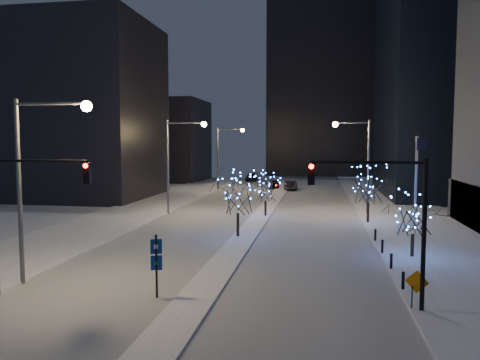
% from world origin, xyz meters
% --- Properties ---
extents(ground, '(160.00, 160.00, 0.00)m').
position_xyz_m(ground, '(0.00, 0.00, 0.00)').
color(ground, silver).
rests_on(ground, ground).
extents(road, '(20.00, 130.00, 0.02)m').
position_xyz_m(road, '(0.00, 35.00, 0.01)').
color(road, '#B1B7C1').
rests_on(road, ground).
extents(median, '(2.00, 80.00, 0.15)m').
position_xyz_m(median, '(0.00, 30.00, 0.07)').
color(median, white).
rests_on(median, ground).
extents(east_sidewalk, '(10.00, 90.00, 0.15)m').
position_xyz_m(east_sidewalk, '(15.00, 20.00, 0.07)').
color(east_sidewalk, white).
rests_on(east_sidewalk, ground).
extents(west_sidewalk, '(8.00, 90.00, 0.15)m').
position_xyz_m(west_sidewalk, '(-14.00, 20.00, 0.07)').
color(west_sidewalk, white).
rests_on(west_sidewalk, ground).
extents(filler_west_near, '(22.00, 18.00, 24.00)m').
position_xyz_m(filler_west_near, '(-28.00, 40.00, 12.00)').
color(filler_west_near, black).
rests_on(filler_west_near, ground).
extents(filler_west_far, '(18.00, 16.00, 16.00)m').
position_xyz_m(filler_west_far, '(-26.00, 70.00, 8.00)').
color(filler_west_far, black).
rests_on(filler_west_far, ground).
extents(horizon_block, '(24.00, 14.00, 42.00)m').
position_xyz_m(horizon_block, '(6.00, 92.00, 21.00)').
color(horizon_block, black).
rests_on(horizon_block, ground).
extents(street_lamp_w_near, '(4.40, 0.56, 10.00)m').
position_xyz_m(street_lamp_w_near, '(-8.94, 2.00, 6.50)').
color(street_lamp_w_near, '#595E66').
rests_on(street_lamp_w_near, ground).
extents(street_lamp_w_mid, '(4.40, 0.56, 10.00)m').
position_xyz_m(street_lamp_w_mid, '(-8.94, 27.00, 6.50)').
color(street_lamp_w_mid, '#595E66').
rests_on(street_lamp_w_mid, ground).
extents(street_lamp_w_far, '(4.40, 0.56, 10.00)m').
position_xyz_m(street_lamp_w_far, '(-8.94, 52.00, 6.50)').
color(street_lamp_w_far, '#595E66').
rests_on(street_lamp_w_far, ground).
extents(street_lamp_east, '(3.90, 0.56, 10.00)m').
position_xyz_m(street_lamp_east, '(10.08, 30.00, 6.45)').
color(street_lamp_east, '#595E66').
rests_on(street_lamp_east, ground).
extents(traffic_signal_west, '(5.26, 0.43, 7.00)m').
position_xyz_m(traffic_signal_west, '(-8.44, -0.00, 4.76)').
color(traffic_signal_west, black).
rests_on(traffic_signal_west, ground).
extents(traffic_signal_east, '(5.26, 0.43, 7.00)m').
position_xyz_m(traffic_signal_east, '(8.94, 1.00, 4.76)').
color(traffic_signal_east, black).
rests_on(traffic_signal_east, ground).
extents(flagpoles, '(1.35, 2.60, 8.00)m').
position_xyz_m(flagpoles, '(13.37, 17.25, 4.80)').
color(flagpoles, silver).
rests_on(flagpoles, east_sidewalk).
extents(bollards, '(0.16, 12.16, 0.90)m').
position_xyz_m(bollards, '(10.20, 10.00, 0.60)').
color(bollards, black).
rests_on(bollards, east_sidewalk).
extents(car_near, '(2.24, 4.46, 1.46)m').
position_xyz_m(car_near, '(-1.50, 56.35, 0.73)').
color(car_near, black).
rests_on(car_near, ground).
extents(car_mid, '(1.94, 4.71, 1.52)m').
position_xyz_m(car_mid, '(1.50, 54.38, 0.76)').
color(car_mid, black).
rests_on(car_mid, ground).
extents(car_far, '(2.48, 5.36, 1.52)m').
position_xyz_m(car_far, '(-7.20, 70.39, 0.76)').
color(car_far, black).
rests_on(car_far, ground).
extents(holiday_tree_median_near, '(5.89, 5.89, 5.58)m').
position_xyz_m(holiday_tree_median_near, '(-0.50, 15.91, 3.71)').
color(holiday_tree_median_near, black).
rests_on(holiday_tree_median_near, median).
extents(holiday_tree_median_far, '(4.54, 4.54, 4.64)m').
position_xyz_m(holiday_tree_median_far, '(0.50, 26.81, 3.10)').
color(holiday_tree_median_far, black).
rests_on(holiday_tree_median_far, median).
extents(holiday_tree_plaza_near, '(3.79, 3.79, 4.21)m').
position_xyz_m(holiday_tree_plaza_near, '(12.02, 11.33, 2.87)').
color(holiday_tree_plaza_near, black).
rests_on(holiday_tree_plaza_near, east_sidewalk).
extents(holiday_tree_plaza_far, '(5.47, 5.47, 5.29)m').
position_xyz_m(holiday_tree_plaza_far, '(10.50, 24.55, 3.56)').
color(holiday_tree_plaza_far, black).
rests_on(holiday_tree_plaza_far, east_sidewalk).
extents(wayfinding_sign, '(0.55, 0.27, 3.18)m').
position_xyz_m(wayfinding_sign, '(-2.00, 1.00, 1.95)').
color(wayfinding_sign, black).
rests_on(wayfinding_sign, ground).
extents(construction_sign, '(1.01, 0.43, 1.77)m').
position_xyz_m(construction_sign, '(10.30, 1.19, 1.21)').
color(construction_sign, black).
rests_on(construction_sign, east_sidewalk).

